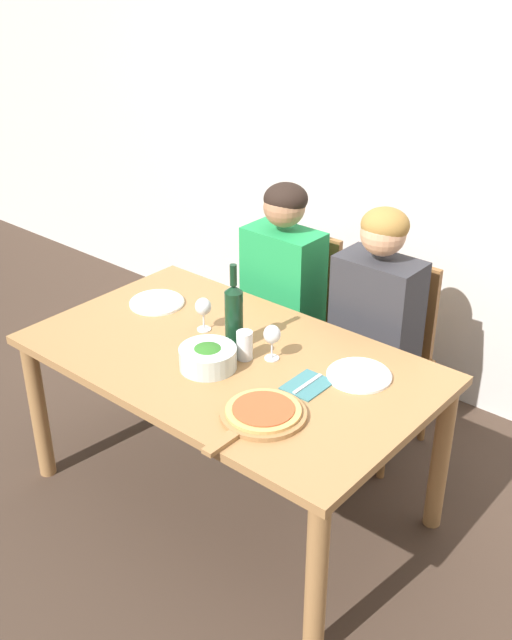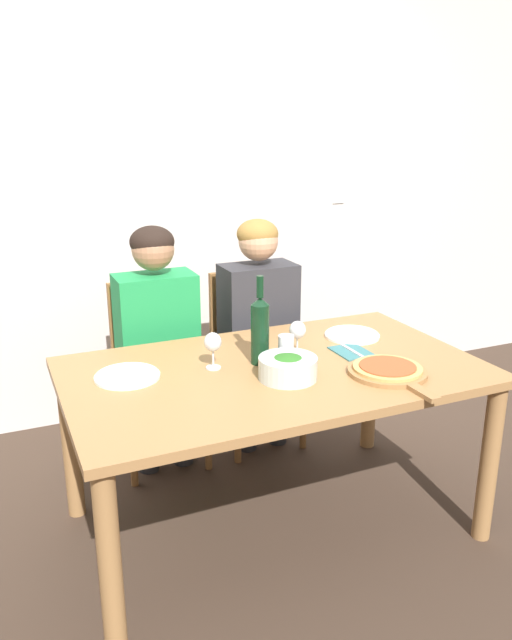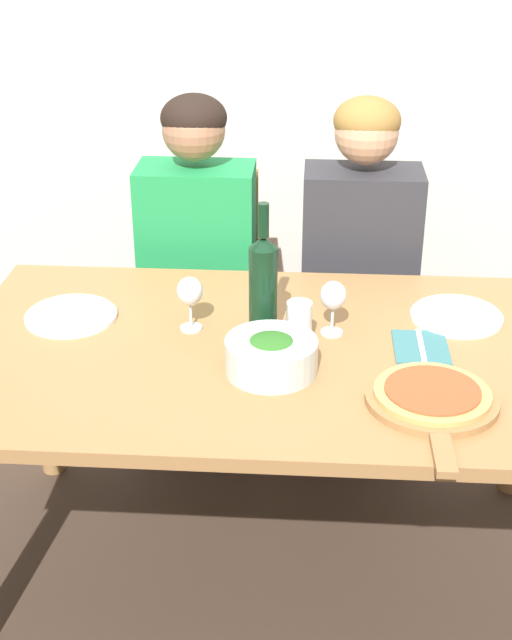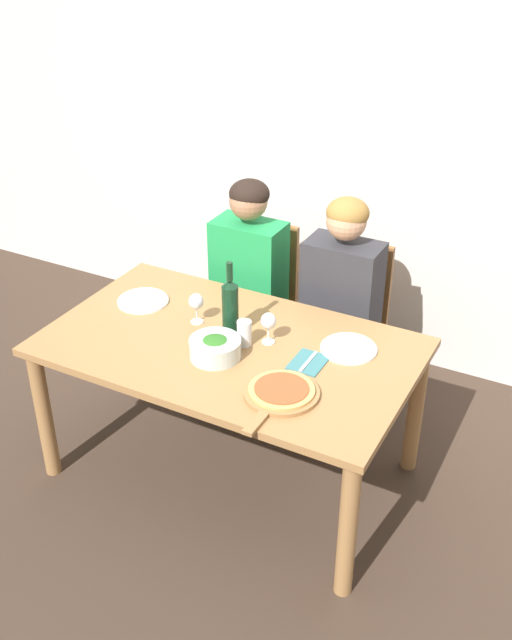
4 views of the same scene
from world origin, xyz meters
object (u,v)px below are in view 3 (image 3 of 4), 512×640
dinner_plate_right (457,315)px  fork_on_napkin (421,347)px  broccoli_bowl (272,355)px  wine_glass_left (190,294)px  person_man (360,247)px  water_tumbler (299,324)px  wine_glass_right (333,298)px  dinner_plate_left (71,315)px  chair_left (203,295)px  wine_bottle (263,284)px  chair_right (356,299)px  person_woman (197,243)px  pizza_on_board (432,398)px

dinner_plate_right → fork_on_napkin: 0.21m
broccoli_bowl → wine_glass_left: size_ratio=1.51×
person_man → dinner_plate_right: size_ratio=4.84×
water_tumbler → person_man: bearing=74.7°
water_tumbler → fork_on_napkin: bearing=-0.1°
wine_glass_right → fork_on_napkin: size_ratio=0.84×
person_man → broccoli_bowl: 0.86m
dinner_plate_left → chair_left: bearing=68.0°
wine_bottle → water_tumbler: size_ratio=3.07×
water_tumbler → wine_bottle: bearing=154.6°
chair_right → dinner_plate_right: size_ratio=3.64×
fork_on_napkin → dinner_plate_right: bearing=57.4°
broccoli_bowl → person_man: bearing=73.2°
person_woman → pizza_on_board: (0.67, -0.95, 0.01)m
dinner_plate_right → wine_glass_left: (-0.72, -0.11, 0.10)m
dinner_plate_left → chair_right: bearing=39.9°
chair_right → wine_bottle: wine_bottle is taller
pizza_on_board → water_tumbler: size_ratio=3.77×
dinner_plate_left → pizza_on_board: size_ratio=0.56×
broccoli_bowl → water_tumbler: (0.06, 0.15, 0.02)m
chair_right → fork_on_napkin: (0.13, -0.79, 0.24)m
dinner_plate_right → water_tumbler: bearing=-157.5°
chair_left → wine_glass_right: bearing=-58.7°
chair_left → dinner_plate_left: chair_left is taller
chair_left → wine_bottle: size_ratio=2.50×
person_woman → pizza_on_board: size_ratio=2.71×
chair_left → dinner_plate_left: bearing=-112.0°
broccoli_bowl → person_woman: bearing=109.5°
wine_glass_left → wine_glass_right: size_ratio=1.00×
person_man → dinner_plate_right: person_man is taller
chair_right → pizza_on_board: chair_right is taller
dinner_plate_right → chair_left: bearing=142.0°
fork_on_napkin → chair_left: bearing=130.3°
person_man → broccoli_bowl: size_ratio=5.37×
wine_bottle → water_tumbler: 0.14m
broccoli_bowl → chair_left: bearing=107.3°
broccoli_bowl → water_tumbler: water_tumbler is taller
person_man → wine_bottle: 0.71m
person_woman → pizza_on_board: person_woman is taller
dinner_plate_right → wine_glass_right: size_ratio=1.67×
chair_right → wine_glass_right: bearing=-97.8°
chair_right → dinner_plate_left: chair_right is taller
chair_left → person_man: size_ratio=0.75×
person_man → pizza_on_board: 0.96m
wine_glass_right → pizza_on_board: bearing=-55.8°
chair_right → water_tumbler: 0.87m
dinner_plate_right → fork_on_napkin: (-0.11, -0.18, -0.01)m
dinner_plate_left → water_tumbler: bearing=-9.8°
wine_bottle → dinner_plate_right: 0.56m
chair_right → wine_glass_right: 0.81m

